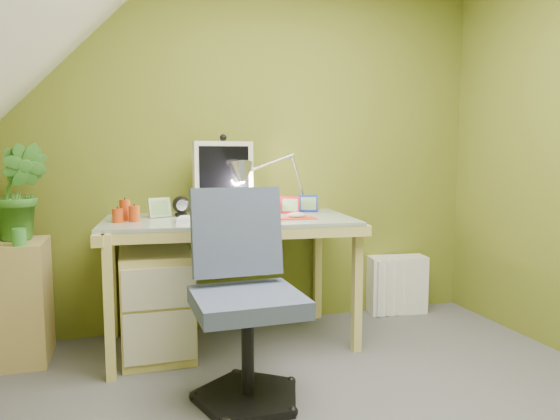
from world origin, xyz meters
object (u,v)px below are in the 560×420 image
object	(u,v)px
desk	(230,282)
potted_plant	(20,192)
radiator	(397,284)
monitor	(223,177)
desk_lamp	(291,170)
task_chair	(247,297)
side_ledge	(24,301)

from	to	relation	value
desk	potted_plant	xyz separation A→B (m)	(-1.16, 0.15, 0.56)
potted_plant	radiator	bearing A→B (deg)	2.90
monitor	potted_plant	bearing A→B (deg)	174.98
desk_lamp	potted_plant	distance (m)	1.61
task_chair	radiator	distance (m)	1.73
side_ledge	potted_plant	size ratio (longest dim) A/B	1.26
desk	side_ledge	distance (m)	1.17
desk_lamp	radiator	distance (m)	1.21
potted_plant	monitor	bearing A→B (deg)	1.71
potted_plant	desk_lamp	bearing A→B (deg)	1.23
potted_plant	task_chair	bearing A→B (deg)	-39.19
side_ledge	task_chair	size ratio (longest dim) A/B	0.68
side_ledge	potted_plant	xyz separation A→B (m)	(0.00, 0.05, 0.61)
monitor	side_ledge	size ratio (longest dim) A/B	0.69
desk	radiator	xyz separation A→B (m)	(1.30, 0.27, -0.18)
desk_lamp	radiator	bearing A→B (deg)	-8.71
desk	monitor	distance (m)	0.66
desk	desk_lamp	xyz separation A→B (m)	(0.45, 0.18, 0.67)
side_ledge	monitor	bearing A→B (deg)	4.17
desk_lamp	radiator	world-z (taller)	desk_lamp
desk	monitor	size ratio (longest dim) A/B	3.09
desk	side_ledge	world-z (taller)	desk
desk_lamp	side_ledge	distance (m)	1.77
monitor	desk_lamp	world-z (taller)	desk_lamp
monitor	side_ledge	bearing A→B (deg)	177.45
monitor	task_chair	world-z (taller)	monitor
radiator	monitor	bearing A→B (deg)	-169.06
side_ledge	desk	bearing A→B (deg)	-4.70
monitor	desk_lamp	bearing A→B (deg)	-6.72
task_chair	radiator	size ratio (longest dim) A/B	2.41
potted_plant	task_chair	world-z (taller)	potted_plant
desk	side_ledge	bearing A→B (deg)	-179.56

